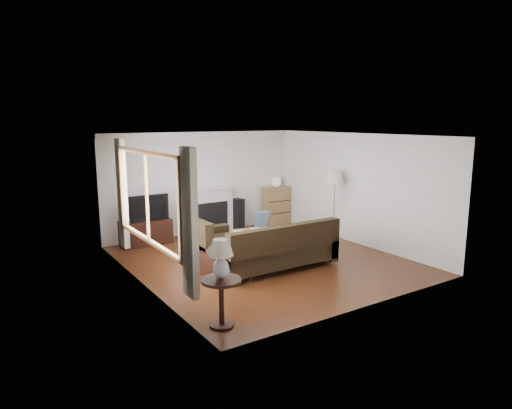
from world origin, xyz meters
TOP-DOWN VIEW (x-y plane):
  - room at (0.00, 0.00)m, footprint 5.10×5.60m
  - window at (-2.45, -0.20)m, footprint 0.12×2.74m
  - curtain_near at (-2.40, -1.72)m, footprint 0.10×0.35m
  - curtain_far at (-2.40, 1.32)m, footprint 0.10×0.35m
  - fireplace at (0.15, 2.64)m, footprint 1.40×0.26m
  - tv_stand at (-1.57, 2.47)m, footprint 1.12×0.50m
  - television at (-1.57, 2.47)m, footprint 1.02×0.13m
  - speaker_left at (-0.45, 2.55)m, footprint 0.28×0.32m
  - speaker_right at (0.92, 2.55)m, footprint 0.26×0.30m
  - bookshelf at (2.10, 2.53)m, footprint 0.74×0.35m
  - globe_lamp at (2.10, 2.53)m, footprint 0.26×0.26m
  - sectional_sofa at (-0.12, -0.53)m, footprint 2.64×1.93m
  - coffee_table at (0.17, 0.85)m, footprint 1.16×0.81m
  - footstool at (-1.24, -0.11)m, footprint 0.62×0.62m
  - floor_lamp at (2.21, 0.37)m, footprint 0.52×0.52m
  - side_table at (-2.15, -2.14)m, footprint 0.54×0.54m
  - table_lamp at (-2.15, -2.14)m, footprint 0.34×0.34m

SIDE VIEW (x-z plane):
  - footstool at x=-1.24m, z-range 0.00..0.39m
  - coffee_table at x=0.17m, z-range 0.00..0.41m
  - tv_stand at x=-1.57m, z-range 0.00..0.56m
  - side_table at x=-2.15m, z-range 0.00..0.68m
  - speaker_right at x=0.92m, z-range 0.00..0.80m
  - sectional_sofa at x=-0.12m, z-range 0.00..0.85m
  - speaker_left at x=-0.45m, z-range 0.00..0.88m
  - bookshelf at x=2.10m, z-range 0.00..1.02m
  - fireplace at x=0.15m, z-range 0.00..1.15m
  - floor_lamp at x=2.21m, z-range 0.00..1.67m
  - television at x=-1.57m, z-range 0.56..1.15m
  - table_lamp at x=-2.15m, z-range 0.68..1.23m
  - globe_lamp at x=2.10m, z-range 1.02..1.28m
  - room at x=0.00m, z-range -0.02..2.52m
  - curtain_near at x=-2.40m, z-range 0.35..2.45m
  - curtain_far at x=-2.40m, z-range 0.35..2.45m
  - window at x=-2.45m, z-range 0.78..2.32m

